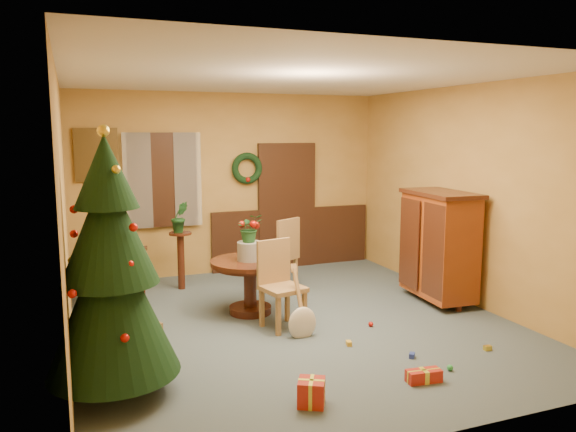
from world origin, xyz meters
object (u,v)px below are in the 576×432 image
writing_desk (113,263)px  sideboard (439,243)px  dining_table (250,276)px  christmas_tree (110,271)px  chair_near (279,281)px

writing_desk → sideboard: bearing=-19.4°
dining_table → sideboard: 2.58m
christmas_tree → chair_near: bearing=29.9°
chair_near → christmas_tree: size_ratio=0.44×
dining_table → writing_desk: bearing=147.6°
writing_desk → sideboard: sideboard is taller
chair_near → christmas_tree: bearing=-150.1°
dining_table → sideboard: bearing=-9.9°
writing_desk → sideboard: (4.11, -1.45, 0.24)m
dining_table → chair_near: 0.62m
chair_near → sideboard: sideboard is taller
sideboard → chair_near: bearing=-176.3°
chair_near → writing_desk: bearing=137.7°
dining_table → chair_near: size_ratio=0.97×
chair_near → dining_table: bearing=106.2°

